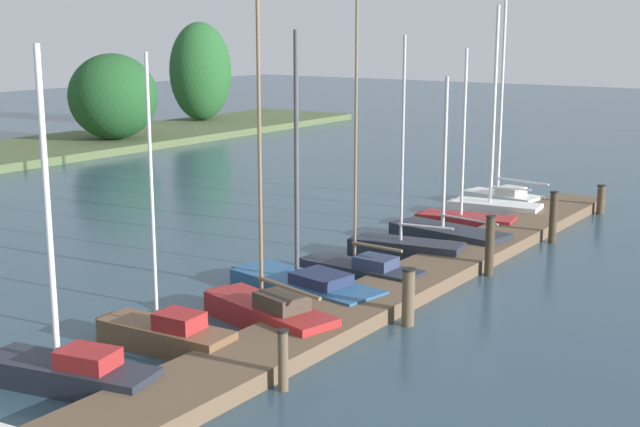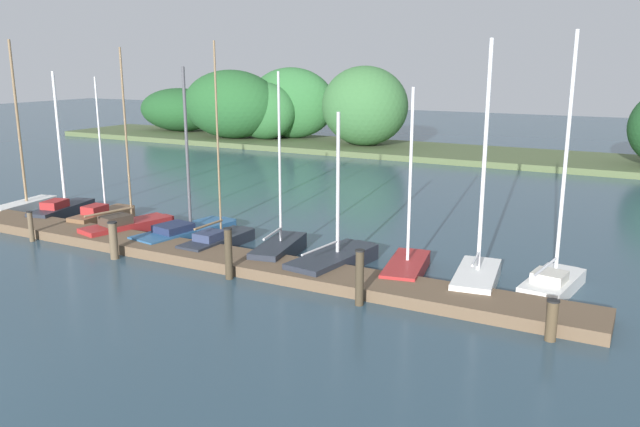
% 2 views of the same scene
% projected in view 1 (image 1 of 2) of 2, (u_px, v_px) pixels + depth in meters
% --- Properties ---
extents(dock_pier, '(26.26, 1.80, 0.35)m').
position_uv_depth(dock_pier, '(408.00, 283.00, 21.49)').
color(dock_pier, brown).
rests_on(dock_pier, ground).
extents(sailboat_1, '(1.70, 3.70, 6.16)m').
position_uv_depth(sailboat_1, '(65.00, 367.00, 15.56)').
color(sailboat_1, '#232833').
rests_on(sailboat_1, ground).
extents(sailboat_2, '(1.14, 3.23, 5.97)m').
position_uv_depth(sailboat_2, '(163.00, 332.00, 17.50)').
color(sailboat_2, brown).
rests_on(sailboat_2, ground).
extents(sailboat_3, '(1.85, 3.84, 7.07)m').
position_uv_depth(sailboat_3, '(267.00, 310.00, 18.82)').
color(sailboat_3, maroon).
rests_on(sailboat_3, ground).
extents(sailboat_4, '(2.03, 4.56, 6.39)m').
position_uv_depth(sailboat_4, '(303.00, 282.00, 21.07)').
color(sailboat_4, '#285684').
rests_on(sailboat_4, ground).
extents(sailboat_5, '(1.10, 3.52, 7.24)m').
position_uv_depth(sailboat_5, '(360.00, 268.00, 22.28)').
color(sailboat_5, '#232833').
rests_on(sailboat_5, ground).
extents(sailboat_6, '(1.54, 3.39, 6.25)m').
position_uv_depth(sailboat_6, '(404.00, 247.00, 24.37)').
color(sailboat_6, '#232833').
rests_on(sailboat_6, ground).
extents(sailboat_7, '(1.77, 3.96, 5.04)m').
position_uv_depth(sailboat_7, '(445.00, 234.00, 26.06)').
color(sailboat_7, '#232833').
rests_on(sailboat_7, ground).
extents(sailboat_8, '(1.57, 3.33, 5.82)m').
position_uv_depth(sailboat_8, '(463.00, 219.00, 28.16)').
color(sailboat_8, maroon).
rests_on(sailboat_8, ground).
extents(sailboat_9, '(1.51, 3.31, 7.18)m').
position_uv_depth(sailboat_9, '(492.00, 205.00, 29.90)').
color(sailboat_9, white).
rests_on(sailboat_9, ground).
extents(sailboat_10, '(1.57, 3.51, 7.39)m').
position_uv_depth(sailboat_10, '(501.00, 194.00, 31.91)').
color(sailboat_10, white).
rests_on(sailboat_10, ground).
extents(mooring_piling_1, '(0.22, 0.22, 1.15)m').
position_uv_depth(mooring_piling_1, '(283.00, 360.00, 15.42)').
color(mooring_piling_1, brown).
rests_on(mooring_piling_1, ground).
extents(mooring_piling_2, '(0.32, 0.32, 1.30)m').
position_uv_depth(mooring_piling_2, '(408.00, 297.00, 18.81)').
color(mooring_piling_2, brown).
rests_on(mooring_piling_2, ground).
extents(mooring_piling_3, '(0.27, 0.27, 1.63)m').
position_uv_depth(mooring_piling_3, '(490.00, 246.00, 22.61)').
color(mooring_piling_3, '#3D3323').
rests_on(mooring_piling_3, ground).
extents(mooring_piling_4, '(0.27, 0.27, 1.59)m').
position_uv_depth(mooring_piling_4, '(553.00, 217.00, 26.13)').
color(mooring_piling_4, '#3D3323').
rests_on(mooring_piling_4, ground).
extents(mooring_piling_5, '(0.31, 0.31, 1.04)m').
position_uv_depth(mooring_piling_5, '(601.00, 199.00, 30.26)').
color(mooring_piling_5, '#4C3D28').
rests_on(mooring_piling_5, ground).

